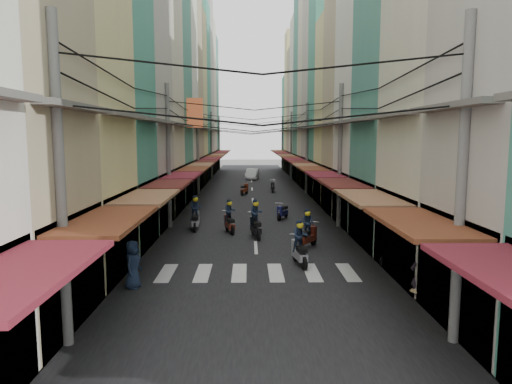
{
  "coord_description": "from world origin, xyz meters",
  "views": [
    {
      "loc": [
        -0.33,
        -23.05,
        5.25
      ],
      "look_at": [
        0.09,
        2.98,
        2.05
      ],
      "focal_mm": 32.0,
      "sensor_mm": 36.0,
      "label": 1
    }
  ],
  "objects": [
    {
      "name": "crosswalk",
      "position": [
        -0.0,
        -6.0,
        0.03
      ],
      "size": [
        7.55,
        2.4,
        0.01
      ],
      "color": "silver",
      "rests_on": "ground"
    },
    {
      "name": "ground",
      "position": [
        0.0,
        0.0,
        0.0
      ],
      "size": [
        160.0,
        160.0,
        0.0
      ],
      "primitive_type": "plane",
      "color": "#61625D",
      "rests_on": "ground"
    },
    {
      "name": "pedestrians",
      "position": [
        -4.48,
        1.7,
        1.04
      ],
      "size": [
        12.8,
        18.7,
        2.23
      ],
      "color": "#291F2A",
      "rests_on": "ground"
    },
    {
      "name": "white_car",
      "position": [
        0.1,
        32.27,
        0.0
      ],
      "size": [
        4.81,
        2.32,
        1.64
      ],
      "primitive_type": "imported",
      "rotation": [
        0.0,
        0.0,
        -0.11
      ],
      "color": "white",
      "rests_on": "ground"
    },
    {
      "name": "sidewalk_right",
      "position": [
        6.5,
        20.0,
        0.03
      ],
      "size": [
        3.0,
        80.0,
        0.06
      ],
      "primitive_type": "cube",
      "color": "gray",
      "rests_on": "ground"
    },
    {
      "name": "bicycle",
      "position": [
        7.5,
        2.97,
        0.0
      ],
      "size": [
        1.52,
        0.68,
        1.02
      ],
      "primitive_type": "imported",
      "rotation": [
        0.0,
        0.0,
        1.66
      ],
      "color": "black",
      "rests_on": "ground"
    },
    {
      "name": "building_row_right",
      "position": [
        7.92,
        16.45,
        9.41
      ],
      "size": [
        7.8,
        68.98,
        22.59
      ],
      "color": "teal",
      "rests_on": "ground"
    },
    {
      "name": "moving_scooters",
      "position": [
        0.07,
        2.78,
        0.56
      ],
      "size": [
        6.3,
        26.5,
        1.99
      ],
      "color": "black",
      "rests_on": "ground"
    },
    {
      "name": "utility_poles",
      "position": [
        0.0,
        15.01,
        6.59
      ],
      "size": [
        10.2,
        66.13,
        8.2
      ],
      "color": "slate",
      "rests_on": "ground"
    },
    {
      "name": "building_row_left",
      "position": [
        -7.92,
        16.56,
        9.78
      ],
      "size": [
        7.8,
        67.67,
        23.7
      ],
      "color": "silver",
      "rests_on": "ground"
    },
    {
      "name": "sidewalk_left",
      "position": [
        -6.5,
        20.0,
        0.03
      ],
      "size": [
        3.0,
        80.0,
        0.06
      ],
      "primitive_type": "cube",
      "color": "gray",
      "rests_on": "ground"
    },
    {
      "name": "parked_scooters",
      "position": [
        4.18,
        -4.94,
        0.46
      ],
      "size": [
        12.94,
        14.64,
        0.96
      ],
      "color": "black",
      "rests_on": "ground"
    },
    {
      "name": "road",
      "position": [
        0.0,
        20.0,
        0.01
      ],
      "size": [
        10.0,
        80.0,
        0.02
      ],
      "primitive_type": "cube",
      "color": "black",
      "rests_on": "ground"
    },
    {
      "name": "traffic_sign",
      "position": [
        5.15,
        -1.74,
        1.97
      ],
      "size": [
        0.1,
        0.6,
        2.73
      ],
      "color": "slate",
      "rests_on": "ground"
    },
    {
      "name": "market_umbrella",
      "position": [
        7.05,
        -8.27,
        2.11
      ],
      "size": [
        2.27,
        2.27,
        2.4
      ],
      "color": "#B2B2B7",
      "rests_on": "ground"
    }
  ]
}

